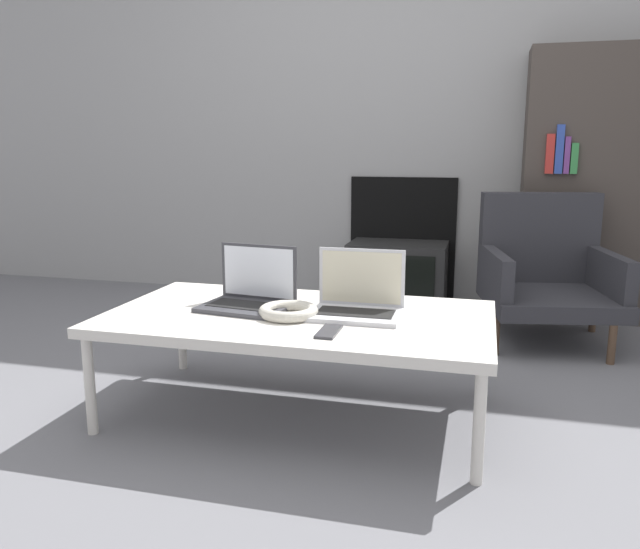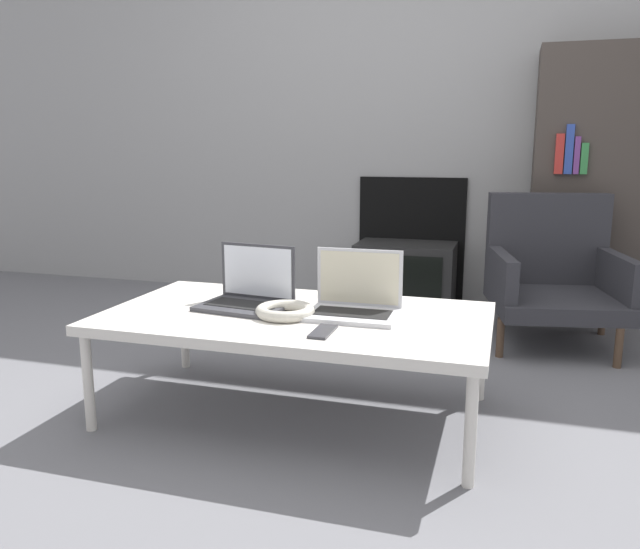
{
  "view_description": "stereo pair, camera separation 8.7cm",
  "coord_description": "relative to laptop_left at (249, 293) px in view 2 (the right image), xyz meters",
  "views": [
    {
      "loc": [
        0.62,
        -1.95,
        0.96
      ],
      "look_at": [
        0.0,
        0.42,
        0.47
      ],
      "focal_mm": 35.0,
      "sensor_mm": 36.0,
      "label": 1
    },
    {
      "loc": [
        0.71,
        -1.93,
        0.96
      ],
      "look_at": [
        0.0,
        0.42,
        0.47
      ],
      "focal_mm": 35.0,
      "sensor_mm": 36.0,
      "label": 2
    }
  ],
  "objects": [
    {
      "name": "ground_plane",
      "position": [
        0.2,
        -0.16,
        -0.43
      ],
      "size": [
        14.0,
        14.0,
        0.0
      ],
      "primitive_type": "plane",
      "color": "slate"
    },
    {
      "name": "armchair",
      "position": [
        1.14,
        1.2,
        -0.08
      ],
      "size": [
        0.72,
        0.73,
        0.74
      ],
      "rotation": [
        0.0,
        0.0,
        0.19
      ],
      "color": "#2D2D33",
      "rests_on": "ground_plane"
    },
    {
      "name": "table",
      "position": [
        0.2,
        -0.05,
        -0.08
      ],
      "size": [
        1.36,
        0.75,
        0.38
      ],
      "color": "silver",
      "rests_on": "ground_plane"
    },
    {
      "name": "wall_back",
      "position": [
        0.2,
        1.88,
        0.85
      ],
      "size": [
        7.0,
        0.08,
        2.6
      ],
      "color": "#999999",
      "rests_on": "ground_plane"
    },
    {
      "name": "phone",
      "position": [
        0.36,
        -0.25,
        -0.04
      ],
      "size": [
        0.06,
        0.15,
        0.01
      ],
      "color": "#333338",
      "rests_on": "table"
    },
    {
      "name": "headphones",
      "position": [
        0.18,
        -0.1,
        -0.03
      ],
      "size": [
        0.21,
        0.21,
        0.04
      ],
      "color": "beige",
      "rests_on": "table"
    },
    {
      "name": "laptop_right",
      "position": [
        0.41,
        0.0,
        0.0
      ],
      "size": [
        0.32,
        0.23,
        0.22
      ],
      "rotation": [
        0.0,
        0.0,
        0.01
      ],
      "color": "silver",
      "rests_on": "table"
    },
    {
      "name": "laptop_left",
      "position": [
        0.0,
        0.0,
        0.0
      ],
      "size": [
        0.34,
        0.27,
        0.22
      ],
      "rotation": [
        0.0,
        0.0,
        -0.13
      ],
      "color": "#38383D",
      "rests_on": "table"
    },
    {
      "name": "bookshelf",
      "position": [
        1.44,
        1.68,
        0.32
      ],
      "size": [
        0.83,
        0.32,
        1.51
      ],
      "color": "#3F3833",
      "rests_on": "ground_plane"
    },
    {
      "name": "tv",
      "position": [
        0.33,
        1.64,
        -0.23
      ],
      "size": [
        0.59,
        0.38,
        0.4
      ],
      "color": "black",
      "rests_on": "ground_plane"
    }
  ]
}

